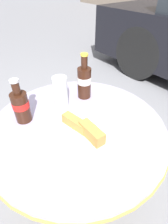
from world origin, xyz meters
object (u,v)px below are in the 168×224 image
cola_bottle_right (84,81)px  lunch_plate_near (84,130)px  drinking_glass (61,93)px  cola_bottle_left (21,105)px  bistro_table (78,145)px

cola_bottle_right → lunch_plate_near: cola_bottle_right is taller
drinking_glass → cola_bottle_left: bearing=-93.1°
drinking_glass → lunch_plate_near: bearing=-9.7°
cola_bottle_left → drinking_glass: size_ratio=1.33×
bistro_table → lunch_plate_near: 0.18m
bistro_table → cola_bottle_left: 0.33m
bistro_table → lunch_plate_near: (0.07, -0.01, 0.16)m
drinking_glass → lunch_plate_near: size_ratio=0.69×
cola_bottle_left → cola_bottle_right: size_ratio=0.87×
cola_bottle_right → drinking_glass: size_ratio=1.54×
cola_bottle_left → lunch_plate_near: 0.30m
bistro_table → cola_bottle_left: bearing=-136.1°
cola_bottle_left → lunch_plate_near: size_ratio=0.92×
bistro_table → cola_bottle_left: cola_bottle_left is taller
cola_bottle_left → drinking_glass: cola_bottle_left is taller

